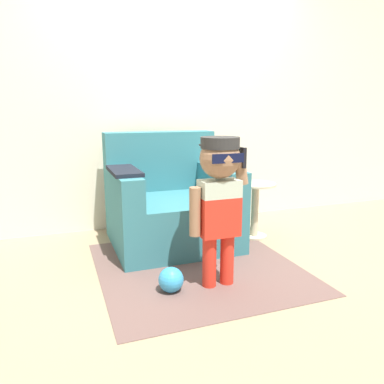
# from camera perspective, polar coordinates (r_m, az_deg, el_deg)

# --- Properties ---
(ground_plane) EXTENTS (10.00, 10.00, 0.00)m
(ground_plane) POSITION_cam_1_polar(r_m,az_deg,el_deg) (3.29, 1.79, -8.09)
(ground_plane) COLOR #998466
(wall_back) EXTENTS (10.00, 0.05, 2.60)m
(wall_back) POSITION_cam_1_polar(r_m,az_deg,el_deg) (3.83, -2.66, 14.58)
(wall_back) COLOR beige
(wall_back) RESTS_ON ground_plane
(armchair) EXTENTS (1.03, 0.95, 0.96)m
(armchair) POSITION_cam_1_polar(r_m,az_deg,el_deg) (3.29, -3.46, -1.82)
(armchair) COLOR teal
(armchair) RESTS_ON ground_plane
(person_child) EXTENTS (0.40, 0.30, 0.99)m
(person_child) POSITION_cam_1_polar(r_m,az_deg,el_deg) (2.39, 4.15, 0.46)
(person_child) COLOR red
(person_child) RESTS_ON ground_plane
(side_table) EXTENTS (0.37, 0.37, 0.51)m
(side_table) POSITION_cam_1_polar(r_m,az_deg,el_deg) (3.46, 9.57, -1.96)
(side_table) COLOR beige
(side_table) RESTS_ON ground_plane
(rug) EXTENTS (1.44, 1.50, 0.01)m
(rug) POSITION_cam_1_polar(r_m,az_deg,el_deg) (2.86, 0.84, -11.29)
(rug) COLOR brown
(rug) RESTS_ON ground_plane
(toy_ball) EXTENTS (0.16, 0.16, 0.16)m
(toy_ball) POSITION_cam_1_polar(r_m,az_deg,el_deg) (2.48, -3.21, -13.20)
(toy_ball) COLOR #3399D1
(toy_ball) RESTS_ON ground_plane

